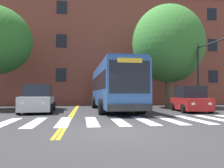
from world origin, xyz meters
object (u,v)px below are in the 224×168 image
Objects in this scene: city_bus at (113,86)px; car_red_far_lane at (190,100)px; car_silver_near_lane at (38,100)px; street_tree_curbside_large at (168,44)px; traffic_light_near_corner at (211,61)px; car_white_behind_bus at (110,96)px.

city_bus reaches higher than car_red_far_lane.
car_silver_near_lane is 1.22× the size of car_red_far_lane.
car_silver_near_lane is at bearing -163.00° from street_tree_curbside_large.
traffic_light_near_corner is at bearing 2.72° from car_red_far_lane.
street_tree_curbside_large is (4.55, -6.70, 4.75)m from car_white_behind_bus.
car_red_far_lane is at bearing -90.53° from street_tree_curbside_large.
street_tree_curbside_large reaches higher than car_red_far_lane.
car_white_behind_bus is at bearing 85.05° from city_bus.
street_tree_curbside_large is at bearing 112.01° from traffic_light_near_corner.
car_silver_near_lane is at bearing -167.06° from city_bus.
car_white_behind_bus is 9.39m from street_tree_curbside_large.
car_white_behind_bus is 0.54× the size of street_tree_curbside_large.
city_bus is 5.59m from car_silver_near_lane.
traffic_light_near_corner reaches higher than car_red_far_lane.
car_red_far_lane is (5.27, -2.04, -1.01)m from city_bus.
city_bus is 1.21× the size of street_tree_curbside_large.
car_silver_near_lane is at bearing 176.61° from traffic_light_near_corner.
city_bus is 6.91m from street_tree_curbside_large.
car_red_far_lane is at bearing -4.33° from car_silver_near_lane.
car_white_behind_bus is at bearing 58.43° from car_silver_near_lane.
city_bus is at bearing -159.07° from street_tree_curbside_large.
city_bus is 8.80m from car_white_behind_bus.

